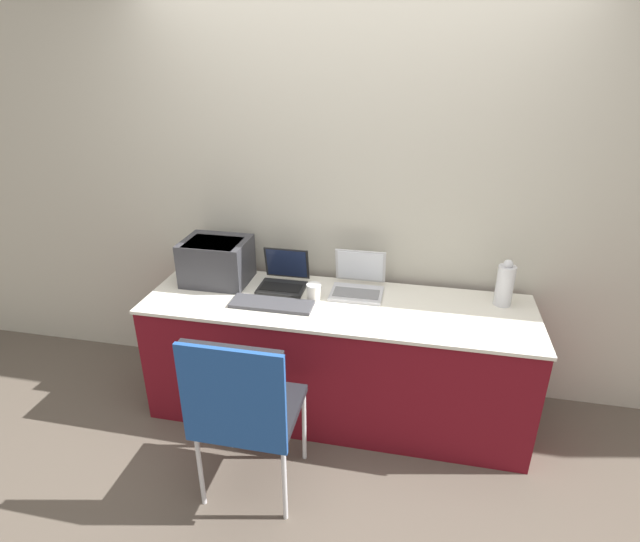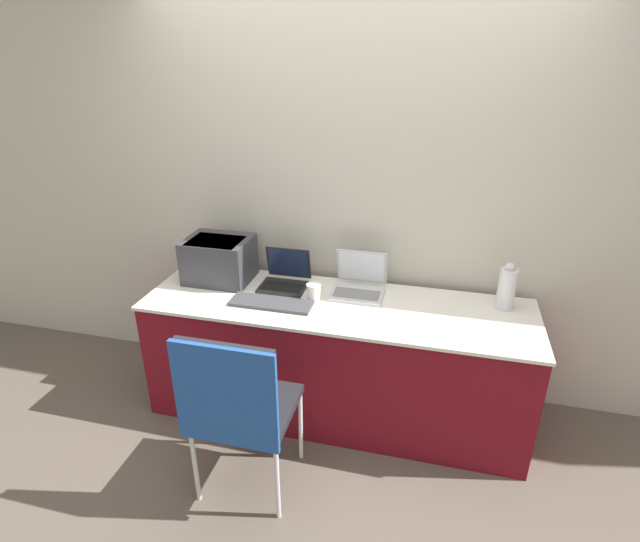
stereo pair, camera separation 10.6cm
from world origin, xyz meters
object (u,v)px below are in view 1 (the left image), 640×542
at_px(laptop_left, 284,279).
at_px(metal_pitcher, 505,284).
at_px(chair, 242,404).
at_px(printer, 216,260).
at_px(coffee_cup, 314,292).
at_px(laptop_right, 358,283).
at_px(external_keyboard, 272,304).

relative_size(laptop_left, metal_pitcher, 1.01).
bearing_deg(laptop_left, chair, -86.71).
bearing_deg(printer, coffee_cup, -10.42).
xyz_separation_m(laptop_right, metal_pitcher, (0.84, 0.00, 0.08)).
bearing_deg(laptop_right, laptop_left, -177.18).
distance_m(coffee_cup, chair, 0.85).
relative_size(laptop_right, coffee_cup, 3.19).
relative_size(laptop_left, chair, 0.29).
bearing_deg(metal_pitcher, coffee_cup, -171.43).
distance_m(printer, chair, 1.09).
bearing_deg(chair, coffee_cup, 78.24).
relative_size(laptop_left, coffee_cup, 2.92).
height_order(laptop_right, external_keyboard, laptop_right).
height_order(printer, metal_pitcher, metal_pitcher).
height_order(external_keyboard, coffee_cup, coffee_cup).
distance_m(coffee_cup, metal_pitcher, 1.10).
height_order(laptop_left, coffee_cup, laptop_left).
bearing_deg(coffee_cup, laptop_left, 148.55).
bearing_deg(laptop_right, metal_pitcher, 0.33).
relative_size(external_keyboard, coffee_cup, 4.92).
xyz_separation_m(laptop_right, external_keyboard, (-0.46, -0.29, -0.04)).
bearing_deg(laptop_right, printer, -177.50).
xyz_separation_m(printer, coffee_cup, (0.65, -0.12, -0.10)).
relative_size(laptop_left, laptop_right, 0.92).
distance_m(external_keyboard, metal_pitcher, 1.34).
bearing_deg(metal_pitcher, chair, -142.26).
bearing_deg(coffee_cup, metal_pitcher, 8.57).
relative_size(metal_pitcher, chair, 0.29).
relative_size(coffee_cup, chair, 0.10).
relative_size(external_keyboard, chair, 0.49).
bearing_deg(coffee_cup, external_keyboard, -149.79).
bearing_deg(external_keyboard, chair, -85.54).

